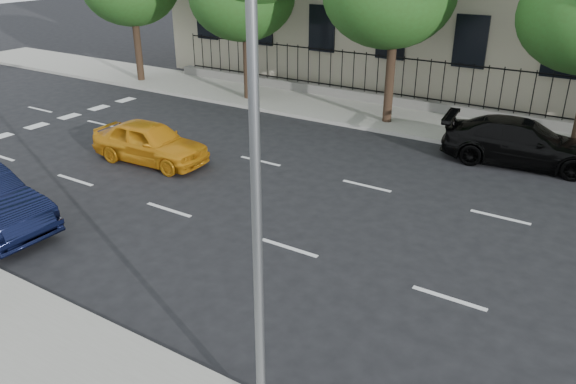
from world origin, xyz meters
name	(u,v)px	position (x,y,z in m)	size (l,w,h in m)	color
ground	(227,298)	(0.00, 0.00, 0.00)	(120.00, 120.00, 0.00)	black
far_sidewalk	(440,126)	(0.00, 14.00, 0.07)	(60.00, 4.00, 0.15)	gray
lane_markings	(332,213)	(0.00, 4.75, 0.01)	(49.60, 4.62, 0.01)	silver
crosswalk	(19,131)	(-14.00, 4.60, 0.01)	(0.50, 12.10, 0.01)	silver
iron_fence	(455,102)	(0.00, 15.70, 0.65)	(30.00, 0.50, 2.20)	slate
street_light	(278,92)	(2.50, -1.77, 5.15)	(0.25, 3.32, 8.05)	slate
yellow_taxi	(150,142)	(-7.10, 4.98, 0.71)	(1.67, 4.16, 1.42)	orange
black_sedan	(522,142)	(3.53, 11.50, 0.75)	(2.10, 5.17, 1.50)	black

